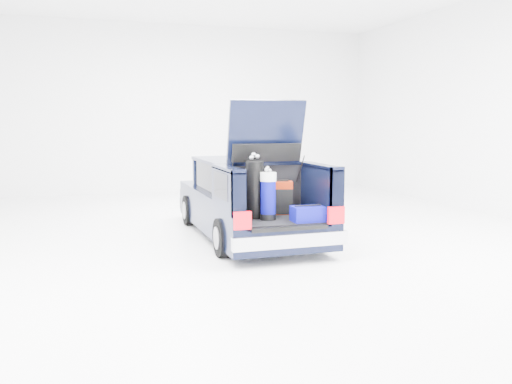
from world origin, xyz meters
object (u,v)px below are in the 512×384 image
object	(u,v)px
car	(246,200)
blue_golf_bag	(268,196)
blue_duffel	(308,214)
black_golf_bag	(255,189)
red_suitcase	(282,198)

from	to	relation	value
car	blue_golf_bag	distance (m)	1.72
blue_duffel	black_golf_bag	bearing A→B (deg)	144.45
red_suitcase	blue_duffel	distance (m)	0.78
blue_golf_bag	blue_duffel	distance (m)	0.68
black_golf_bag	blue_duffel	xyz separation A→B (m)	(0.69, -0.53, -0.35)
black_golf_bag	blue_duffel	distance (m)	0.93
red_suitcase	black_golf_bag	bearing A→B (deg)	-142.55
car	blue_golf_bag	bearing A→B (deg)	-95.05
car	red_suitcase	xyz separation A→B (m)	(0.24, -1.26, 0.20)
black_golf_bag	blue_duffel	bearing A→B (deg)	-13.57
red_suitcase	black_golf_bag	size ratio (longest dim) A/B	0.56
blue_duffel	car	bearing A→B (deg)	102.69
car	black_golf_bag	xyz separation A→B (m)	(-0.30, -1.48, 0.39)
car	red_suitcase	distance (m)	1.30
black_golf_bag	blue_golf_bag	world-z (taller)	black_golf_bag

